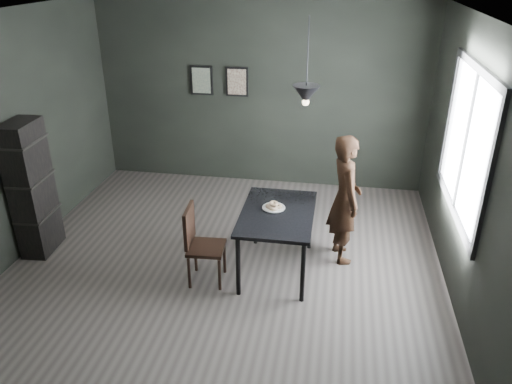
% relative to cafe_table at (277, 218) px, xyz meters
% --- Properties ---
extents(ground, '(5.00, 5.00, 0.00)m').
position_rel_cafe_table_xyz_m(ground, '(-0.60, 0.00, -0.67)').
color(ground, '#3A3532').
rests_on(ground, ground).
extents(back_wall, '(5.00, 0.10, 2.80)m').
position_rel_cafe_table_xyz_m(back_wall, '(-0.60, 2.50, 0.73)').
color(back_wall, black).
rests_on(back_wall, ground).
extents(ceiling, '(5.00, 5.00, 0.02)m').
position_rel_cafe_table_xyz_m(ceiling, '(-0.60, 0.00, 2.13)').
color(ceiling, silver).
rests_on(ceiling, ground).
extents(window_assembly, '(0.04, 1.96, 1.56)m').
position_rel_cafe_table_xyz_m(window_assembly, '(1.87, 0.20, 0.93)').
color(window_assembly, white).
rests_on(window_assembly, ground).
extents(cafe_table, '(0.80, 1.20, 0.75)m').
position_rel_cafe_table_xyz_m(cafe_table, '(0.00, 0.00, 0.00)').
color(cafe_table, black).
rests_on(cafe_table, ground).
extents(white_plate, '(0.23, 0.23, 0.01)m').
position_rel_cafe_table_xyz_m(white_plate, '(-0.05, 0.07, 0.08)').
color(white_plate, white).
rests_on(white_plate, cafe_table).
extents(donut_pile, '(0.19, 0.19, 0.08)m').
position_rel_cafe_table_xyz_m(donut_pile, '(-0.05, 0.07, 0.12)').
color(donut_pile, beige).
rests_on(donut_pile, white_plate).
extents(woman, '(0.52, 0.65, 1.55)m').
position_rel_cafe_table_xyz_m(woman, '(0.73, 0.40, 0.10)').
color(woman, black).
rests_on(woman, ground).
extents(wood_chair, '(0.42, 0.42, 0.90)m').
position_rel_cafe_table_xyz_m(wood_chair, '(-0.81, -0.35, -0.16)').
color(wood_chair, black).
rests_on(wood_chair, ground).
extents(shelf_unit, '(0.34, 0.57, 1.64)m').
position_rel_cafe_table_xyz_m(shelf_unit, '(-2.92, -0.04, 0.15)').
color(shelf_unit, black).
rests_on(shelf_unit, ground).
extents(pendant_lamp, '(0.28, 0.28, 0.86)m').
position_rel_cafe_table_xyz_m(pendant_lamp, '(0.25, 0.10, 1.38)').
color(pendant_lamp, black).
rests_on(pendant_lamp, ground).
extents(framed_print_left, '(0.34, 0.04, 0.44)m').
position_rel_cafe_table_xyz_m(framed_print_left, '(-1.50, 2.47, 0.93)').
color(framed_print_left, black).
rests_on(framed_print_left, ground).
extents(framed_print_right, '(0.34, 0.04, 0.44)m').
position_rel_cafe_table_xyz_m(framed_print_right, '(-0.95, 2.47, 0.93)').
color(framed_print_right, black).
rests_on(framed_print_right, ground).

